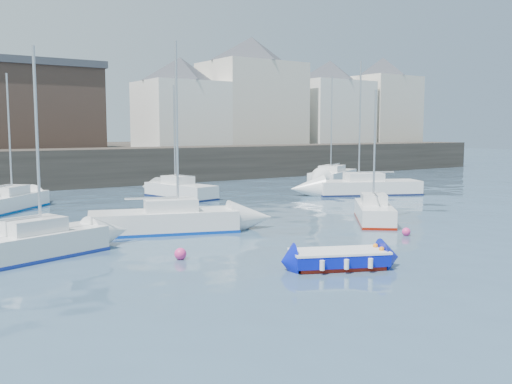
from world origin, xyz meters
TOP-DOWN VIEW (x-y plane):
  - water at (0.00, 0.00)m, footprint 220.00×220.00m
  - quay_wall at (0.00, 35.00)m, footprint 90.00×5.00m
  - land_strip at (0.00, 53.00)m, footprint 90.00×32.00m
  - bldg_east_a at (20.00, 42.00)m, footprint 13.36×13.36m
  - bldg_east_b at (31.00, 41.50)m, footprint 11.88×11.88m
  - bldg_east_c at (40.00, 41.50)m, footprint 11.14×11.14m
  - bldg_east_d at (11.00, 41.50)m, footprint 11.14×11.14m
  - blue_dinghy at (-3.01, 2.82)m, footprint 3.42×2.52m
  - sailboat_a at (-11.10, 9.90)m, footprint 5.96×3.42m
  - sailboat_b at (-4.86, 12.05)m, footprint 6.79×4.05m
  - sailboat_c at (4.93, 8.90)m, footprint 4.36×4.76m
  - sailboat_d at (13.27, 17.54)m, footprint 7.48×5.15m
  - sailboat_f at (1.63, 23.33)m, footprint 2.92×5.98m
  - sailboat_g at (18.33, 26.73)m, footprint 7.36×5.62m
  - sailboat_h at (-9.22, 23.23)m, footprint 5.51×5.58m
  - buoy_near at (-6.69, 6.92)m, footprint 0.42×0.42m
  - buoy_mid at (3.35, 5.50)m, footprint 0.36×0.36m
  - buoy_far at (-6.26, 15.16)m, footprint 0.44×0.44m

SIDE VIEW (x-z plane):
  - water at x=0.00m, z-range 0.00..0.00m
  - buoy_near at x=-6.69m, z-range -0.21..0.21m
  - buoy_mid at x=3.35m, z-range -0.18..0.18m
  - buoy_far at x=-6.26m, z-range -0.22..0.22m
  - blue_dinghy at x=-3.01m, z-range 0.03..0.63m
  - sailboat_c at x=4.93m, z-range -2.74..3.72m
  - sailboat_h at x=-9.22m, z-range -3.32..4.32m
  - sailboat_g at x=18.33m, z-range -4.03..5.06m
  - sailboat_a at x=-11.10m, z-range -3.17..4.21m
  - sailboat_f at x=1.63m, z-range -3.21..4.26m
  - sailboat_b at x=-4.86m, z-range -3.62..4.70m
  - sailboat_d at x=13.27m, z-range -4.03..5.14m
  - land_strip at x=0.00m, z-range 0.00..2.80m
  - quay_wall at x=0.00m, z-range 0.00..3.00m
  - bldg_east_d at x=11.00m, z-range 2.89..11.84m
  - bldg_east_b at x=31.00m, z-range 2.89..12.84m
  - bldg_east_c at x=40.00m, z-range 2.90..13.85m
  - bldg_east_a at x=20.00m, z-range 2.91..14.71m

